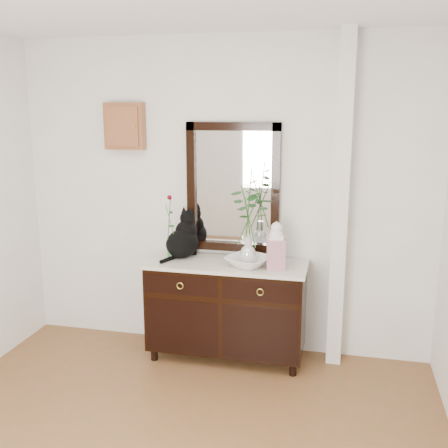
% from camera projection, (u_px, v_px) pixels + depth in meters
% --- Properties ---
extents(wall_back, '(3.60, 0.04, 2.70)m').
position_uv_depth(wall_back, '(222.00, 198.00, 4.49)').
color(wall_back, white).
rests_on(wall_back, ground).
extents(pilaster, '(0.12, 0.20, 2.70)m').
position_uv_depth(pilaster, '(341.00, 204.00, 4.20)').
color(pilaster, white).
rests_on(pilaster, ground).
extents(sideboard, '(1.33, 0.52, 0.82)m').
position_uv_depth(sideboard, '(227.00, 305.00, 4.43)').
color(sideboard, black).
rests_on(sideboard, ground).
extents(wall_mirror, '(0.80, 0.06, 1.10)m').
position_uv_depth(wall_mirror, '(233.00, 188.00, 4.44)').
color(wall_mirror, black).
rests_on(wall_mirror, wall_back).
extents(key_cabinet, '(0.35, 0.10, 0.40)m').
position_uv_depth(key_cabinet, '(125.00, 126.00, 4.51)').
color(key_cabinet, brown).
rests_on(key_cabinet, wall_back).
extents(cat, '(0.39, 0.43, 0.40)m').
position_uv_depth(cat, '(182.00, 234.00, 4.46)').
color(cat, black).
rests_on(cat, sideboard).
extents(lotus_bowl, '(0.44, 0.44, 0.08)m').
position_uv_depth(lotus_bowl, '(248.00, 261.00, 4.23)').
color(lotus_bowl, white).
rests_on(lotus_bowl, sideboard).
extents(vase_branches, '(0.45, 0.45, 0.78)m').
position_uv_depth(vase_branches, '(248.00, 217.00, 4.15)').
color(vase_branches, silver).
rests_on(vase_branches, lotus_bowl).
extents(bud_vase_rose, '(0.08, 0.08, 0.56)m').
position_uv_depth(bud_vase_rose, '(169.00, 227.00, 4.37)').
color(bud_vase_rose, '#306F2F').
rests_on(bud_vase_rose, sideboard).
extents(ginger_jar, '(0.17, 0.17, 0.39)m').
position_uv_depth(ginger_jar, '(276.00, 245.00, 4.14)').
color(ginger_jar, silver).
rests_on(ginger_jar, sideboard).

